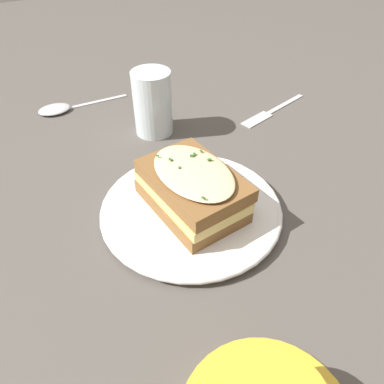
{
  "coord_description": "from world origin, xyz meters",
  "views": [
    {
      "loc": [
        -0.32,
        0.14,
        0.35
      ],
      "look_at": [
        -0.0,
        -0.02,
        0.04
      ],
      "focal_mm": 35.0,
      "sensor_mm": 36.0,
      "label": 1
    }
  ],
  "objects_px": {
    "spoon": "(60,108)",
    "dinner_plate": "(192,210)",
    "sandwich": "(192,189)",
    "water_glass": "(153,103)",
    "fork": "(268,113)"
  },
  "relations": [
    {
      "from": "dinner_plate",
      "to": "spoon",
      "type": "relative_size",
      "value": 1.39
    },
    {
      "from": "water_glass",
      "to": "spoon",
      "type": "distance_m",
      "value": 0.21
    },
    {
      "from": "sandwich",
      "to": "fork",
      "type": "xyz_separation_m",
      "value": [
        0.17,
        -0.25,
        -0.04
      ]
    },
    {
      "from": "dinner_plate",
      "to": "fork",
      "type": "relative_size",
      "value": 1.41
    },
    {
      "from": "spoon",
      "to": "dinner_plate",
      "type": "bearing_deg",
      "value": -165.59
    },
    {
      "from": "dinner_plate",
      "to": "fork",
      "type": "bearing_deg",
      "value": -55.85
    },
    {
      "from": "water_glass",
      "to": "spoon",
      "type": "xyz_separation_m",
      "value": [
        0.15,
        0.13,
        -0.05
      ]
    },
    {
      "from": "water_glass",
      "to": "spoon",
      "type": "height_order",
      "value": "water_glass"
    },
    {
      "from": "spoon",
      "to": "water_glass",
      "type": "bearing_deg",
      "value": -138.66
    },
    {
      "from": "sandwich",
      "to": "water_glass",
      "type": "distance_m",
      "value": 0.22
    },
    {
      "from": "dinner_plate",
      "to": "sandwich",
      "type": "bearing_deg",
      "value": -38.5
    },
    {
      "from": "dinner_plate",
      "to": "sandwich",
      "type": "relative_size",
      "value": 1.57
    },
    {
      "from": "water_glass",
      "to": "spoon",
      "type": "bearing_deg",
      "value": 40.82
    },
    {
      "from": "sandwich",
      "to": "spoon",
      "type": "height_order",
      "value": "sandwich"
    },
    {
      "from": "water_glass",
      "to": "sandwich",
      "type": "bearing_deg",
      "value": 169.82
    }
  ]
}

